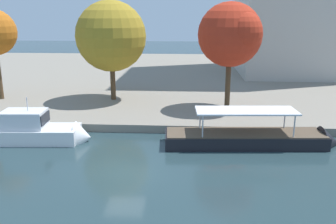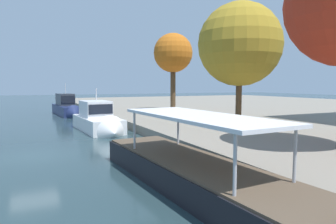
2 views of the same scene
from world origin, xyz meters
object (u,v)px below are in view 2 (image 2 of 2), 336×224
motor_yacht_1 (99,123)px  tree_2 (172,54)px  mooring_bollard_0 (110,110)px  motor_yacht_0 (67,108)px  tree_0 (240,45)px  tour_boat_2 (212,188)px

motor_yacht_1 → tree_2: size_ratio=0.87×
mooring_bollard_0 → motor_yacht_0: bearing=-156.2°
motor_yacht_0 → motor_yacht_1: (15.82, 0.69, -0.18)m
mooring_bollard_0 → tree_0: size_ratio=0.07×
mooring_bollard_0 → tree_2: tree_2 is taller
tour_boat_2 → tree_0: size_ratio=1.28×
tour_boat_2 → tree_0: tree_0 is taller
motor_yacht_0 → mooring_bollard_0: 8.89m
mooring_bollard_0 → tree_2: size_ratio=0.08×
mooring_bollard_0 → tree_0: (10.90, 9.25, 6.41)m
motor_yacht_0 → tree_0: tree_0 is taller
motor_yacht_0 → mooring_bollard_0: size_ratio=13.06×
motor_yacht_1 → mooring_bollard_0: bearing=156.0°
motor_yacht_0 → tree_2: size_ratio=1.05×
motor_yacht_0 → motor_yacht_1: motor_yacht_0 is taller
tour_boat_2 → mooring_bollard_0: size_ratio=17.47×
motor_yacht_0 → motor_yacht_1: size_ratio=1.20×
motor_yacht_0 → tour_boat_2: motor_yacht_0 is taller
motor_yacht_0 → tour_boat_2: 32.91m
tree_2 → tour_boat_2: bearing=-23.2°
tour_boat_2 → tree_2: bearing=153.3°
motor_yacht_1 → mooring_bollard_0: motor_yacht_1 is taller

